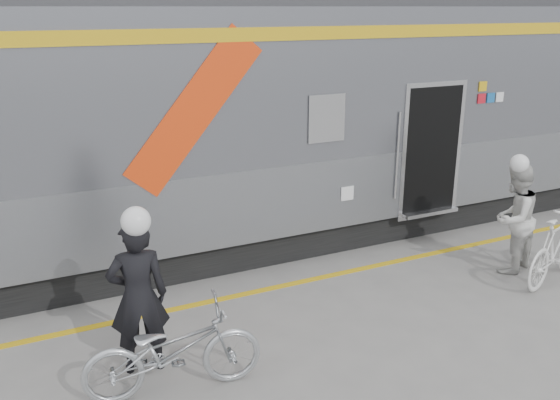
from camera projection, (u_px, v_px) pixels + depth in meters
ground at (386, 358)px, 6.72m from camera, size 90.00×90.00×0.00m
train at (271, 116)px, 9.89m from camera, size 24.00×3.17×4.10m
safety_strip at (299, 282)px, 8.56m from camera, size 24.00×0.12×0.01m
man at (138, 297)px, 6.27m from camera, size 0.68×0.50×1.74m
bicycle_left at (173, 350)px, 6.01m from camera, size 1.89×0.87×0.96m
woman at (514, 218)px, 8.73m from camera, size 0.96×0.84×1.65m
bicycle_right at (556, 248)px, 8.48m from camera, size 1.73×0.97×1.00m
helmet_man at (131, 206)px, 5.96m from camera, size 0.30×0.30×0.30m
helmet_woman at (522, 155)px, 8.43m from camera, size 0.26×0.26×0.26m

